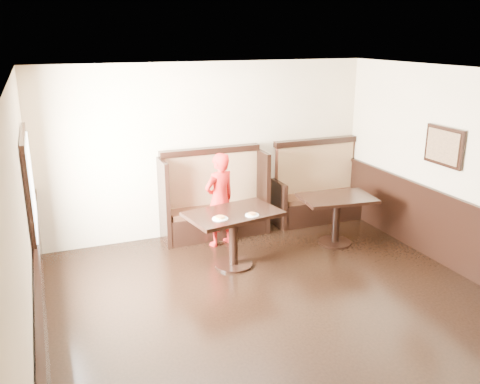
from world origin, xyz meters
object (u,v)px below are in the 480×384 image
booth_neighbor (317,194)px  table_neighbor (337,209)px  child (220,200)px  table_main (233,225)px  booth_main (214,204)px

booth_neighbor → table_neighbor: (-0.28, -1.08, 0.10)m
table_neighbor → child: 1.84m
booth_neighbor → child: (-2.00, -0.44, 0.26)m
child → table_main: bearing=64.8°
booth_neighbor → table_main: (-2.08, -1.25, 0.15)m
booth_main → child: 0.50m
table_neighbor → booth_main: bearing=153.6°
booth_neighbor → booth_main: bearing=179.9°
booth_main → booth_neighbor: bearing=-0.1°
booth_neighbor → child: child is taller
booth_main → table_neighbor: booth_main is taller
table_neighbor → child: (-1.72, 0.64, 0.16)m
table_main → child: (0.08, 0.81, 0.12)m
booth_neighbor → table_main: 2.43m
booth_main → table_main: 1.26m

